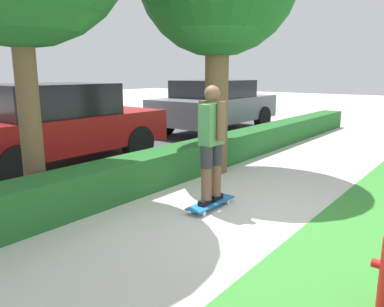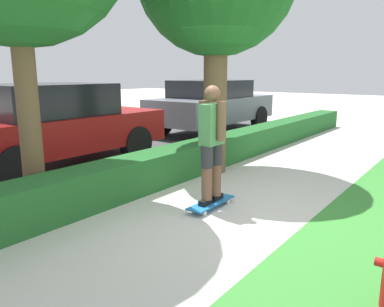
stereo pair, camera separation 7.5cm
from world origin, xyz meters
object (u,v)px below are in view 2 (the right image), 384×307
skateboard (211,203)px  parked_car_rear (213,105)px  parked_car_middle (53,124)px  skater_person (212,142)px

skateboard → parked_car_rear: (5.62, 3.80, 0.78)m
skateboard → parked_car_middle: bearing=88.8°
skater_person → parked_car_rear: (5.62, 3.80, -0.07)m
skateboard → parked_car_middle: 3.87m
skateboard → skater_person: bearing=180.0°
skater_person → parked_car_middle: size_ratio=0.37×
skater_person → parked_car_middle: bearing=88.8°
parked_car_middle → parked_car_rear: 5.54m
skateboard → parked_car_rear: 6.83m
skater_person → parked_car_rear: size_ratio=0.35×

